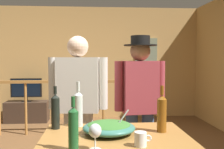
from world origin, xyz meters
The scene contains 15 objects.
back_wall centered at (0.00, 3.20, 1.27)m, with size 5.31×0.10×2.53m, color tan.
framed_picture centered at (1.42, 3.14, 1.52)m, with size 0.51×0.03×0.62m, color gray.
stair_railing centered at (-0.33, 1.86, 0.63)m, with size 3.32×0.10×1.03m.
tv_console centered at (-1.24, 2.85, 0.22)m, with size 0.90×0.40×0.44m, color #38281E.
flat_screen_tv centered at (-1.24, 2.82, 0.73)m, with size 0.65×0.12×0.50m.
serving_table centered at (0.35, -0.88, 0.68)m, with size 1.14×0.81×0.77m.
salad_bowl centered at (0.30, -0.81, 0.82)m, with size 0.42×0.42×0.21m.
wine_glass centered at (0.19, -1.17, 0.89)m, with size 0.08×0.08×0.17m.
wine_bottle_green centered at (0.05, -1.17, 0.92)m, with size 0.07×0.07×0.36m.
wine_bottle_amber centered at (0.74, -0.79, 0.93)m, with size 0.08×0.08×0.38m.
wine_bottle_clear centered at (0.05, -0.56, 0.93)m, with size 0.08×0.08×0.40m.
wine_bottle_dark centered at (-0.14, -0.63, 0.92)m, with size 0.07×0.07×0.37m.
mug_white centered at (0.50, -1.12, 0.82)m, with size 0.12×0.08×0.10m.
person_standing_left centered at (0.02, -0.11, 0.95)m, with size 0.62×0.26×1.60m.
person_standing_right centered at (0.68, -0.11, 0.95)m, with size 0.55×0.35×1.61m.
Camera 1 is at (0.17, -2.86, 1.37)m, focal length 41.93 mm.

